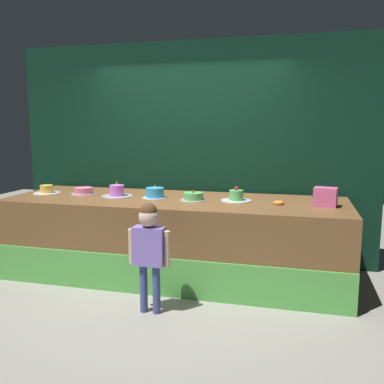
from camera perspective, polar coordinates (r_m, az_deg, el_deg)
The scene contains 12 objects.
ground_plane at distance 4.38m, azimuth -4.76°, elevation -13.98°, with size 12.00×12.00×0.00m, color gray.
stage_platform at distance 4.79m, azimuth -2.40°, elevation -6.28°, with size 3.82×1.26×0.90m.
curtain_backdrop at distance 5.33m, azimuth -0.20°, elevation 5.45°, with size 4.62×0.08×2.76m, color black.
child_figure at distance 3.80m, azimuth -5.91°, elevation -6.93°, with size 0.40×0.18×1.03m.
pink_box at distance 4.44m, azimuth 17.86°, elevation -0.66°, with size 0.22×0.15×0.20m, color #E25E98.
donut at distance 4.44m, azimuth 11.83°, elevation -1.46°, with size 0.11×0.11×0.04m, color orange.
cake_far_left at distance 5.37m, azimuth -19.34°, elevation 0.23°, with size 0.32×0.32×0.10m.
cake_left at distance 5.18m, azimuth -14.66°, elevation 0.12°, with size 0.30×0.30×0.08m.
cake_center_left at distance 4.92m, azimuth -10.26°, elevation 0.02°, with size 0.36×0.36×0.19m.
cake_center_right at distance 4.76m, azimuth -5.11°, elevation -0.17°, with size 0.29×0.29×0.16m.
cake_right at distance 4.58m, azimuth 0.18°, elevation -0.66°, with size 0.29×0.29×0.12m.
cake_far_right at distance 4.58m, azimuth 6.09°, elevation -0.63°, with size 0.33×0.33×0.16m.
Camera 1 is at (1.34, -3.81, 1.70)m, focal length 38.83 mm.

